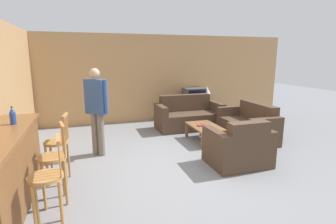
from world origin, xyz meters
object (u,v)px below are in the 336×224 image
bottle (13,116)px  table_lamp (207,91)px  tv_unit (194,111)px  bar_chair_mid (53,163)px  book_on_table (201,125)px  tv (194,96)px  coffee_table (205,128)px  armchair_near (239,148)px  loveseat_right (248,126)px  bar_chair_near (48,184)px  person_by_window (96,107)px  couch_far (188,117)px  bar_chair_far (58,147)px

bottle → table_lamp: bearing=36.4°
tv_unit → bar_chair_mid: bearing=-133.4°
book_on_table → tv: bearing=71.1°
coffee_table → tv: size_ratio=1.60×
coffee_table → tv: tv is taller
armchair_near → bottle: 3.69m
book_on_table → table_lamp: size_ratio=0.44×
loveseat_right → bar_chair_near: bearing=-151.6°
armchair_near → tv: bearing=79.8°
bar_chair_near → bottle: bottle is taller
loveseat_right → person_by_window: person_by_window is taller
loveseat_right → bottle: bottle is taller
table_lamp → person_by_window: person_by_window is taller
bar_chair_mid → tv_unit: (3.71, 3.93, -0.31)m
bar_chair_mid → couch_far: size_ratio=0.62×
couch_far → table_lamp: size_ratio=3.50×
bar_chair_mid → armchair_near: size_ratio=1.04×
bar_chair_near → bar_chair_mid: 0.61m
tv_unit → table_lamp: table_lamp is taller
couch_far → armchair_near: couch_far is taller
bar_chair_mid → table_lamp: size_ratio=2.15×
bottle → loveseat_right: bearing=13.9°
loveseat_right → person_by_window: size_ratio=0.89×
armchair_near → table_lamp: 3.78m
bar_chair_far → couch_far: bar_chair_far is taller
armchair_near → person_by_window: (-2.41, 1.32, 0.67)m
armchair_near → person_by_window: 2.83m
tv → table_lamp: bearing=0.4°
tv_unit → person_by_window: 3.87m
bar_chair_far → table_lamp: bar_chair_far is taller
book_on_table → couch_far: bearing=82.0°
bar_chair_far → bottle: bottle is taller
armchair_near → coffee_table: bearing=89.8°
tv_unit → book_on_table: tv_unit is taller
bar_chair_near → couch_far: size_ratio=0.62×
loveseat_right → tv_unit: 2.33m
armchair_near → coffee_table: size_ratio=1.05×
table_lamp → couch_far: bearing=-137.3°
armchair_near → table_lamp: (1.08, 3.58, 0.57)m
bar_chair_near → book_on_table: bar_chair_near is taller
bar_chair_far → book_on_table: bar_chair_far is taller
table_lamp → person_by_window: bearing=-147.1°
bar_chair_mid → bottle: bottle is taller
bar_chair_far → person_by_window: bearing=57.1°
book_on_table → tv_unit: bearing=71.2°
tv_unit → tv: size_ratio=1.85×
bar_chair_near → coffee_table: (3.07, 2.39, -0.25)m
bar_chair_far → couch_far: (3.16, 2.36, -0.25)m
loveseat_right → table_lamp: bearing=90.0°
tv_unit → book_on_table: size_ratio=5.16×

